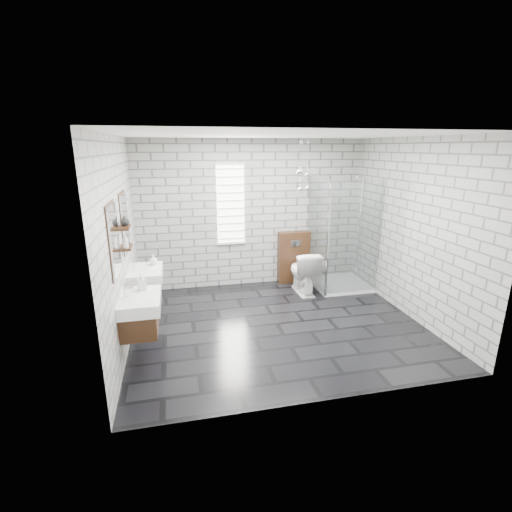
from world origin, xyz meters
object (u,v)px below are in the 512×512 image
object	(u,v)px
vanity_left	(137,304)
vanity_right	(143,275)
shower_enclosure	(338,262)
toilet	(303,272)
cistern_panel	(294,257)

from	to	relation	value
vanity_left	vanity_right	xyz separation A→B (m)	(0.00, 1.05, 0.00)
vanity_left	shower_enclosure	size ratio (longest dim) A/B	0.77
vanity_left	shower_enclosure	world-z (taller)	shower_enclosure
toilet	shower_enclosure	bearing A→B (deg)	-176.75
vanity_left	vanity_right	bearing A→B (deg)	90.00
vanity_right	cistern_panel	world-z (taller)	vanity_right
cistern_panel	shower_enclosure	xyz separation A→B (m)	(0.70, -0.52, 0.00)
vanity_right	shower_enclosure	xyz separation A→B (m)	(3.41, 0.71, -0.25)
vanity_right	cistern_panel	xyz separation A→B (m)	(2.71, 1.23, -0.26)
vanity_left	cistern_panel	distance (m)	3.55
shower_enclosure	vanity_right	bearing A→B (deg)	-168.16
vanity_left	toilet	size ratio (longest dim) A/B	2.01
shower_enclosure	vanity_left	bearing A→B (deg)	-152.67
vanity_left	toilet	world-z (taller)	vanity_left
cistern_panel	shower_enclosure	world-z (taller)	shower_enclosure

